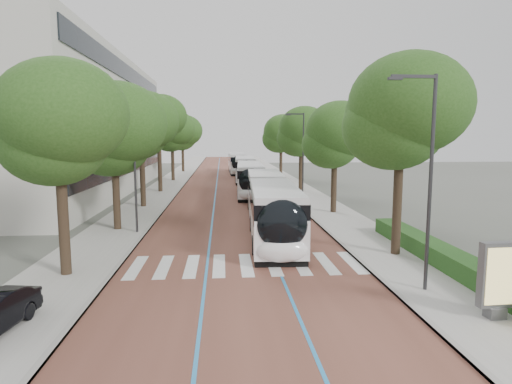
% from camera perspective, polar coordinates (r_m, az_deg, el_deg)
% --- Properties ---
extents(ground, '(160.00, 160.00, 0.00)m').
position_cam_1_polar(ground, '(19.07, -1.76, -10.62)').
color(ground, '#51544C').
rests_on(ground, ground).
extents(road, '(11.00, 140.00, 0.02)m').
position_cam_1_polar(road, '(58.42, -3.65, 1.56)').
color(road, brown).
rests_on(road, ground).
extents(sidewalk_left, '(4.00, 140.00, 0.12)m').
position_cam_1_polar(sidewalk_left, '(58.78, -10.98, 1.52)').
color(sidewalk_left, '#9C9893').
rests_on(sidewalk_left, ground).
extents(sidewalk_right, '(4.00, 140.00, 0.12)m').
position_cam_1_polar(sidewalk_right, '(59.00, 3.65, 1.66)').
color(sidewalk_right, '#9C9893').
rests_on(sidewalk_right, ground).
extents(kerb_left, '(0.20, 140.00, 0.14)m').
position_cam_1_polar(kerb_left, '(58.60, -9.14, 1.55)').
color(kerb_left, gray).
rests_on(kerb_left, ground).
extents(kerb_right, '(0.20, 140.00, 0.14)m').
position_cam_1_polar(kerb_right, '(58.76, 1.82, 1.65)').
color(kerb_right, gray).
rests_on(kerb_right, ground).
extents(zebra_crossing, '(10.55, 3.60, 0.01)m').
position_cam_1_polar(zebra_crossing, '(20.02, -1.32, -9.66)').
color(zebra_crossing, silver).
rests_on(zebra_crossing, ground).
extents(lane_line_left, '(0.12, 126.00, 0.01)m').
position_cam_1_polar(lane_line_left, '(58.42, -5.22, 1.56)').
color(lane_line_left, '#2782C5').
rests_on(lane_line_left, road).
extents(lane_line_right, '(0.12, 126.00, 0.01)m').
position_cam_1_polar(lane_line_right, '(58.46, -2.08, 1.59)').
color(lane_line_right, '#2782C5').
rests_on(lane_line_right, road).
extents(office_building, '(18.11, 40.00, 14.00)m').
position_cam_1_polar(office_building, '(49.75, -26.76, 7.86)').
color(office_building, '#A4A298').
rests_on(office_building, ground).
extents(hedge, '(1.20, 14.00, 0.80)m').
position_cam_1_polar(hedge, '(21.35, 23.68, -7.82)').
color(hedge, '#1E4317').
rests_on(hedge, sidewalk_right).
extents(streetlight_near, '(1.82, 0.20, 8.00)m').
position_cam_1_polar(streetlight_near, '(16.90, 21.78, 3.23)').
color(streetlight_near, '#2E2E31').
rests_on(streetlight_near, sidewalk_right).
extents(streetlight_far, '(1.82, 0.20, 8.00)m').
position_cam_1_polar(streetlight_far, '(40.82, 6.07, 5.81)').
color(streetlight_far, '#2E2E31').
rests_on(streetlight_far, sidewalk_right).
extents(lamp_post_left, '(0.14, 0.14, 8.00)m').
position_cam_1_polar(lamp_post_left, '(26.70, -15.86, 3.29)').
color(lamp_post_left, '#2E2E31').
rests_on(lamp_post_left, sidewalk_left).
extents(trees_left, '(6.18, 60.68, 9.73)m').
position_cam_1_polar(trees_left, '(45.34, -13.06, 7.91)').
color(trees_left, black).
rests_on(trees_left, ground).
extents(trees_right, '(5.74, 47.74, 9.28)m').
position_cam_1_polar(trees_right, '(41.46, 7.47, 7.82)').
color(trees_right, black).
rests_on(trees_right, ground).
extents(lead_bus, '(3.32, 18.49, 3.20)m').
position_cam_1_polar(lead_bus, '(27.39, 1.83, -1.59)').
color(lead_bus, black).
rests_on(lead_bus, ground).
extents(bus_queued_0, '(3.00, 12.49, 3.20)m').
position_cam_1_polar(bus_queued_0, '(43.41, -0.82, 1.71)').
color(bus_queued_0, white).
rests_on(bus_queued_0, ground).
extents(bus_queued_1, '(2.95, 12.48, 3.20)m').
position_cam_1_polar(bus_queued_1, '(57.13, -1.47, 3.07)').
color(bus_queued_1, white).
rests_on(bus_queued_1, ground).
extents(bus_queued_2, '(2.72, 12.43, 3.20)m').
position_cam_1_polar(bus_queued_2, '(69.76, -2.51, 3.83)').
color(bus_queued_2, white).
rests_on(bus_queued_2, ground).
extents(ad_panel, '(1.21, 0.49, 2.48)m').
position_cam_1_polar(ad_panel, '(15.80, 29.50, -10.01)').
color(ad_panel, '#59595B').
rests_on(ad_panel, sidewalk_right).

